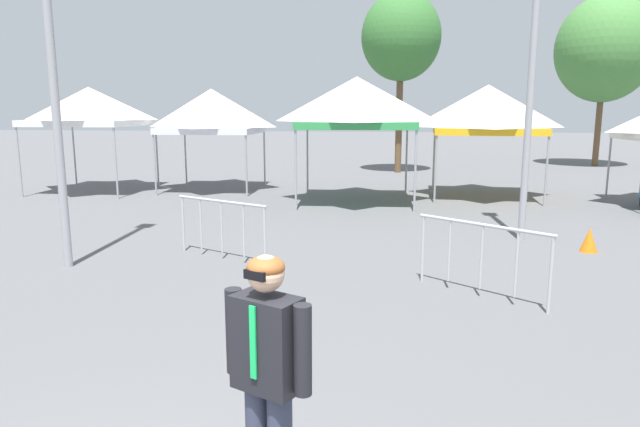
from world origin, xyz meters
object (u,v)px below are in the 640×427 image
at_px(canopy_tent_left_of_center, 89,107).
at_px(traffic_cone_lot_center, 589,240).
at_px(person_foreground, 268,371).
at_px(crowd_barrier_mid_lot, 482,245).
at_px(light_pole_near_lift, 536,13).
at_px(canopy_tent_center, 357,103).
at_px(canopy_tent_right_of_center, 212,111).
at_px(canopy_tent_behind_left, 487,109).
at_px(tree_behind_tents_right, 605,49).
at_px(crowd_barrier_near_person, 221,218).
at_px(tree_behind_tents_left, 401,37).

bearing_deg(canopy_tent_left_of_center, traffic_cone_lot_center, -25.33).
bearing_deg(person_foreground, crowd_barrier_mid_lot, 67.28).
distance_m(canopy_tent_left_of_center, light_pole_near_lift, 13.80).
height_order(canopy_tent_center, light_pole_near_lift, light_pole_near_lift).
distance_m(canopy_tent_right_of_center, canopy_tent_behind_left, 8.81).
distance_m(person_foreground, light_pole_near_lift, 9.87).
distance_m(light_pole_near_lift, tree_behind_tents_right, 18.16).
bearing_deg(canopy_tent_center, person_foreground, -88.27).
bearing_deg(tree_behind_tents_right, canopy_tent_center, -130.85).
distance_m(canopy_tent_left_of_center, person_foreground, 16.94).
bearing_deg(light_pole_near_lift, tree_behind_tents_right, 67.60).
bearing_deg(tree_behind_tents_right, person_foreground, -112.05).
height_order(canopy_tent_right_of_center, crowd_barrier_near_person, canopy_tent_right_of_center).
height_order(canopy_tent_left_of_center, canopy_tent_right_of_center, canopy_tent_left_of_center).
xyz_separation_m(tree_behind_tents_left, crowd_barrier_mid_lot, (1.16, -16.52, -4.89)).
bearing_deg(crowd_barrier_near_person, traffic_cone_lot_center, 11.94).
height_order(canopy_tent_center, crowd_barrier_mid_lot, canopy_tent_center).
distance_m(canopy_tent_left_of_center, crowd_barrier_near_person, 10.61).
height_order(tree_behind_tents_left, crowd_barrier_mid_lot, tree_behind_tents_left).
bearing_deg(canopy_tent_center, light_pole_near_lift, -49.65).
bearing_deg(canopy_tent_center, crowd_barrier_near_person, -105.82).
xyz_separation_m(canopy_tent_right_of_center, traffic_cone_lot_center, (9.75, -7.28, -2.39)).
relative_size(canopy_tent_right_of_center, person_foreground, 1.88).
xyz_separation_m(tree_behind_tents_left, traffic_cone_lot_center, (3.58, -13.58, -5.41)).
relative_size(canopy_tent_left_of_center, crowd_barrier_near_person, 1.78).
height_order(canopy_tent_left_of_center, canopy_tent_behind_left, canopy_tent_behind_left).
relative_size(tree_behind_tents_right, traffic_cone_lot_center, 17.14).
bearing_deg(tree_behind_tents_left, light_pole_near_lift, -78.73).
xyz_separation_m(light_pole_near_lift, tree_behind_tents_left, (-2.53, 12.69, 1.16)).
xyz_separation_m(canopy_tent_center, light_pole_near_lift, (3.76, -4.43, 1.62)).
bearing_deg(canopy_tent_behind_left, canopy_tent_center, -157.97).
height_order(tree_behind_tents_right, crowd_barrier_near_person, tree_behind_tents_right).
xyz_separation_m(canopy_tent_center, tree_behind_tents_left, (1.23, 8.26, 2.78)).
distance_m(canopy_tent_behind_left, person_foreground, 15.09).
relative_size(canopy_tent_center, canopy_tent_behind_left, 1.05).
distance_m(canopy_tent_behind_left, tree_behind_tents_right, 13.05).
xyz_separation_m(person_foreground, tree_behind_tents_left, (0.84, 21.30, 4.61)).
bearing_deg(person_foreground, traffic_cone_lot_center, 60.21).
height_order(crowd_barrier_mid_lot, traffic_cone_lot_center, crowd_barrier_mid_lot).
relative_size(canopy_tent_right_of_center, crowd_barrier_mid_lot, 1.97).
bearing_deg(canopy_tent_center, traffic_cone_lot_center, -47.91).
xyz_separation_m(canopy_tent_behind_left, tree_behind_tents_left, (-2.63, 6.70, 2.97)).
bearing_deg(canopy_tent_right_of_center, tree_behind_tents_left, 45.61).
xyz_separation_m(canopy_tent_right_of_center, tree_behind_tents_left, (6.17, 6.30, 3.02)).
relative_size(canopy_tent_center, person_foreground, 2.01).
xyz_separation_m(tree_behind_tents_right, crowd_barrier_mid_lot, (-8.28, -20.61, -4.70)).
height_order(tree_behind_tents_right, traffic_cone_lot_center, tree_behind_tents_right).
relative_size(canopy_tent_left_of_center, tree_behind_tents_left, 0.45).
distance_m(canopy_tent_right_of_center, tree_behind_tents_right, 18.96).
distance_m(canopy_tent_left_of_center, canopy_tent_center, 8.84).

